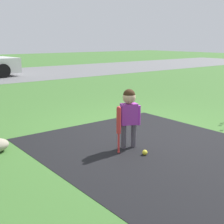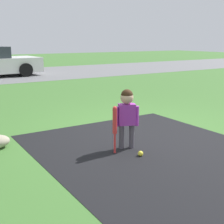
{
  "view_description": "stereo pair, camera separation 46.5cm",
  "coord_description": "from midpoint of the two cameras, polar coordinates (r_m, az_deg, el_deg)",
  "views": [
    {
      "loc": [
        -3.63,
        -3.83,
        1.58
      ],
      "look_at": [
        -0.71,
        -0.11,
        0.47
      ],
      "focal_mm": 50.0,
      "sensor_mm": 36.0,
      "label": 1
    },
    {
      "loc": [
        -3.25,
        -4.1,
        1.58
      ],
      "look_at": [
        -0.71,
        -0.11,
        0.47
      ],
      "focal_mm": 50.0,
      "sensor_mm": 36.0,
      "label": 2
    }
  ],
  "objects": [
    {
      "name": "ground_plane",
      "position": [
        5.48,
        8.13,
        -3.72
      ],
      "size": [
        60.0,
        60.0,
        0.0
      ],
      "primitive_type": "plane",
      "color": "#3D6B2D"
    },
    {
      "name": "street_strip",
      "position": [
        14.84,
        -18.97,
        6.35
      ],
      "size": [
        40.0,
        6.0,
        0.01
      ],
      "color": "slate",
      "rests_on": "ground"
    },
    {
      "name": "baseball_bat",
      "position": [
        4.33,
        3.6,
        -2.07
      ],
      "size": [
        0.06,
        0.06,
        0.68
      ],
      "color": "red",
      "rests_on": "ground"
    },
    {
      "name": "child",
      "position": [
        4.52,
        5.67,
        0.24
      ],
      "size": [
        0.34,
        0.22,
        0.89
      ],
      "rotation": [
        0.0,
        0.0,
        -0.4
      ],
      "color": "#4C4751",
      "rests_on": "ground"
    },
    {
      "name": "sports_ball",
      "position": [
        4.38,
        8.3,
        -7.58
      ],
      "size": [
        0.08,
        0.08,
        0.08
      ],
      "color": "yellow",
      "rests_on": "ground"
    }
  ]
}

